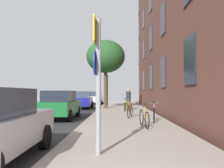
% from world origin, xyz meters
% --- Properties ---
extents(ground_plane, '(41.80, 41.80, 0.00)m').
position_xyz_m(ground_plane, '(-2.40, 15.00, 0.00)').
color(ground_plane, '#332D28').
extents(road_asphalt, '(7.00, 38.00, 0.01)m').
position_xyz_m(road_asphalt, '(-4.50, 15.00, 0.01)').
color(road_asphalt, '#2D2D30').
rests_on(road_asphalt, ground).
extents(sidewalk, '(4.20, 38.00, 0.12)m').
position_xyz_m(sidewalk, '(1.10, 15.00, 0.06)').
color(sidewalk, '#9E9389').
rests_on(sidewalk, ground).
extents(building_facade, '(0.56, 27.00, 13.89)m').
position_xyz_m(building_facade, '(3.69, 14.50, 6.96)').
color(building_facade, brown).
rests_on(building_facade, ground).
extents(sign_post, '(0.16, 0.60, 3.15)m').
position_xyz_m(sign_post, '(0.17, 3.39, 1.97)').
color(sign_post, gray).
rests_on(sign_post, sidewalk).
extents(traffic_light, '(0.43, 0.24, 3.29)m').
position_xyz_m(traffic_light, '(-0.53, 22.65, 2.39)').
color(traffic_light, black).
rests_on(traffic_light, sidewalk).
extents(tree_near, '(3.50, 3.50, 6.16)m').
position_xyz_m(tree_near, '(-0.42, 18.91, 4.77)').
color(tree_near, '#4C3823').
rests_on(tree_near, sidewalk).
extents(bicycle_0, '(0.42, 1.65, 0.97)m').
position_xyz_m(bicycle_0, '(1.73, 7.57, 0.50)').
color(bicycle_0, black).
rests_on(bicycle_0, sidewalk).
extents(bicycle_1, '(0.48, 1.77, 0.98)m').
position_xyz_m(bicycle_1, '(2.41, 9.28, 0.51)').
color(bicycle_1, black).
rests_on(bicycle_1, sidewalk).
extents(bicycle_2, '(0.52, 1.63, 0.96)m').
position_xyz_m(bicycle_2, '(1.36, 11.26, 0.50)').
color(bicycle_2, black).
rests_on(bicycle_2, sidewalk).
extents(bicycle_3, '(0.42, 1.72, 0.96)m').
position_xyz_m(bicycle_3, '(1.27, 15.77, 0.49)').
color(bicycle_3, black).
rests_on(bicycle_3, sidewalk).
extents(pedestrian_0, '(0.51, 0.51, 1.73)m').
position_xyz_m(pedestrian_0, '(1.53, 16.49, 1.11)').
color(pedestrian_0, olive).
rests_on(pedestrian_0, sidewalk).
extents(car_1, '(1.80, 4.13, 1.62)m').
position_xyz_m(car_1, '(-2.65, 11.28, 0.84)').
color(car_1, '#19662D').
rests_on(car_1, road_asphalt).
extents(car_2, '(1.89, 4.37, 1.62)m').
position_xyz_m(car_2, '(-2.69, 19.61, 0.84)').
color(car_2, navy).
rests_on(car_2, road_asphalt).
extents(car_3, '(1.91, 4.34, 1.62)m').
position_xyz_m(car_3, '(-2.26, 27.94, 0.84)').
color(car_3, silver).
rests_on(car_3, road_asphalt).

